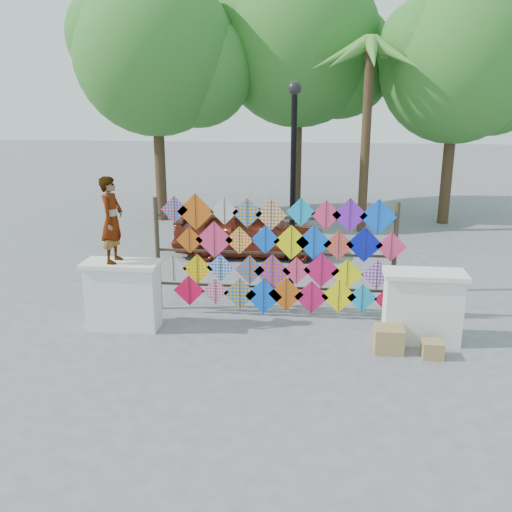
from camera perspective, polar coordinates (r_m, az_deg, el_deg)
name	(u,v)px	position (r m, az deg, el deg)	size (l,w,h in m)	color
ground	(269,329)	(10.70, 1.34, -7.32)	(80.00, 80.00, 0.00)	gray
parapet_left	(123,294)	(10.83, -13.15, -3.77)	(1.40, 0.65, 1.28)	silver
parapet_right	(422,306)	(10.40, 16.29, -4.85)	(1.40, 0.65, 1.28)	silver
kite_rack	(279,256)	(10.96, 2.34, -0.03)	(4.87, 0.24, 2.40)	#33291C
tree_west	(158,55)	(19.55, -9.75, 19.24)	(5.85, 5.20, 8.01)	#4F3821
tree_mid	(302,45)	(20.87, 4.61, 20.28)	(6.30, 5.60, 8.61)	#4F3821
tree_east	(460,67)	(19.78, 19.70, 17.38)	(5.40, 4.80, 7.42)	#4F3821
palm_tree	(370,66)	(17.84, 11.29, 18.09)	(3.62, 3.62, 5.83)	#4F3821
vendor_woman	(112,220)	(10.48, -14.21, 3.52)	(0.57, 0.37, 1.56)	#99999E
sedan	(249,230)	(15.24, -0.66, 2.60)	(1.62, 4.03, 1.37)	#621E10
lamppost	(293,170)	(11.89, 3.74, 8.54)	(0.28, 0.28, 4.46)	black
cardboard_box_near	(389,339)	(10.03, 13.12, -8.11)	(0.48, 0.43, 0.43)	#AB8153
cardboard_box_far	(432,349)	(10.02, 17.23, -8.89)	(0.34, 0.31, 0.29)	#AB8153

